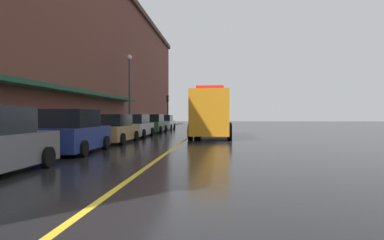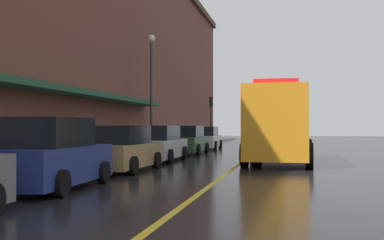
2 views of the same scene
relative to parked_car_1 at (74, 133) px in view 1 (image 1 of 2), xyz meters
The scene contains 14 objects.
ground_plane 17.36m from the parked_car_1, 76.76° to the left, with size 112.00×112.00×0.00m, color black.
sidewalk_left 17.04m from the parked_car_1, 97.52° to the left, with size 2.40×70.00×0.15m, color #ADA8A0.
lane_center_stripe 17.36m from the parked_car_1, 76.76° to the left, with size 0.16×70.00×0.01m, color gold.
brick_building_left 20.03m from the parked_car_1, 123.22° to the left, with size 15.10×64.00×14.57m.
parked_car_1 is the anchor object (origin of this frame).
parked_car_2 5.11m from the parked_car_1, 89.19° to the left, with size 2.14×4.29×1.66m.
parked_car_3 10.30m from the parked_car_1, 89.85° to the left, with size 2.02×4.66×1.67m.
parked_car_4 16.38m from the parked_car_1, 89.75° to the left, with size 2.12×4.32×1.68m.
parked_car_5 22.47m from the parked_car_1, 89.82° to the left, with size 2.13×4.53×1.62m.
utility_truck 12.12m from the parked_car_1, 62.05° to the left, with size 3.02×8.58×3.50m.
parking_meter_0 12.80m from the parked_car_1, 96.18° to the left, with size 0.14×0.18×1.33m.
parking_meter_1 23.09m from the parked_car_1, 93.42° to the left, with size 0.14×0.18×1.33m.
street_lamp_left 16.38m from the parked_car_1, 97.11° to the left, with size 0.44×0.44×6.94m.
traffic_light_near 33.66m from the parked_car_1, 92.25° to the left, with size 0.38×0.36×4.30m.
Camera 1 is at (2.26, -5.43, 1.62)m, focal length 30.87 mm.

